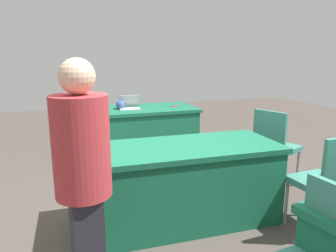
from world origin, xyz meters
name	(u,v)px	position (x,y,z in m)	size (l,w,h in m)	color
ground_plane	(159,223)	(0.00, 0.00, 0.00)	(14.40, 14.40, 0.00)	#4C423D
table_foreground	(143,131)	(-0.49, -2.19, 0.39)	(1.72, 0.96, 0.77)	#196647
table_mid_right	(183,183)	(-0.25, 0.01, 0.39)	(1.89, 0.91, 0.77)	#196647
chair_by_pillar	(274,143)	(-1.59, -0.33, 0.56)	(0.56, 0.56, 0.97)	#9E9993
chair_back_row	(327,178)	(-1.34, 0.70, 0.54)	(0.45, 0.45, 0.95)	#9E9993
person_attendee_standing	(83,178)	(0.76, 0.80, 0.89)	(0.35, 0.35, 1.60)	#26262D
laptop_silver	(130,106)	(-0.27, -2.17, 0.81)	(0.37, 0.35, 0.21)	silver
yarn_ball	(120,105)	(-0.13, -2.21, 0.83)	(0.14, 0.14, 0.14)	#3F5999
scissors_red	(175,106)	(-1.03, -2.15, 0.77)	(0.18, 0.04, 0.01)	red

